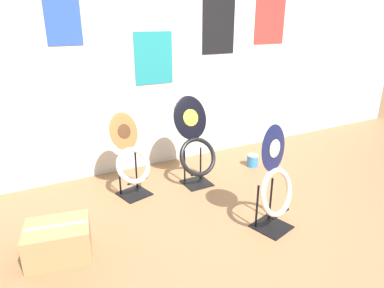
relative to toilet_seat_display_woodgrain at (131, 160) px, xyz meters
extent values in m
plane|color=#8E6642|center=(0.73, -1.47, -0.37)|extent=(14.00, 14.00, 0.00)
cube|color=silver|center=(0.73, 0.64, 0.93)|extent=(8.00, 0.06, 2.60)
cube|color=black|center=(1.35, 0.61, 1.22)|extent=(0.44, 0.01, 0.65)
cube|color=#284CAD|center=(-0.38, 0.61, 1.35)|extent=(0.33, 0.01, 0.59)
cube|color=teal|center=(0.52, 0.61, 0.89)|extent=(0.45, 0.01, 0.56)
cube|color=red|center=(2.12, 0.61, 1.25)|extent=(0.47, 0.01, 0.53)
cube|color=black|center=(0.00, -0.01, -0.36)|extent=(0.34, 0.34, 0.01)
cylinder|color=black|center=(-0.11, 0.05, -0.15)|extent=(0.02, 0.02, 0.42)
cylinder|color=black|center=(0.08, 0.10, -0.15)|extent=(0.02, 0.02, 0.42)
cylinder|color=black|center=(0.02, -0.09, -0.19)|extent=(0.22, 0.07, 0.02)
torus|color=silver|center=(0.01, -0.03, -0.04)|extent=(0.41, 0.30, 0.34)
ellipsoid|color=#936033|center=(-0.02, 0.10, 0.27)|extent=(0.33, 0.21, 0.36)
ellipsoid|color=#4C2D19|center=(-0.02, 0.09, 0.28)|extent=(0.15, 0.08, 0.14)
sphere|color=silver|center=(-0.09, 0.02, 0.10)|extent=(0.02, 0.02, 0.02)
sphere|color=silver|center=(0.07, 0.06, 0.10)|extent=(0.02, 0.02, 0.02)
cube|color=black|center=(0.68, -0.10, -0.36)|extent=(0.28, 0.28, 0.01)
cylinder|color=black|center=(0.58, -0.01, -0.18)|extent=(0.02, 0.02, 0.35)
cylinder|color=black|center=(0.77, -0.01, -0.18)|extent=(0.02, 0.02, 0.35)
cylinder|color=black|center=(0.68, -0.18, -0.21)|extent=(0.22, 0.02, 0.02)
torus|color=black|center=(0.68, -0.12, -0.05)|extent=(0.41, 0.24, 0.38)
ellipsoid|color=black|center=(0.67, 0.04, 0.33)|extent=(0.38, 0.18, 0.44)
ellipsoid|color=yellow|center=(0.67, 0.03, 0.33)|extent=(0.17, 0.07, 0.17)
sphere|color=silver|center=(0.57, -0.04, 0.11)|extent=(0.02, 0.02, 0.02)
sphere|color=silver|center=(0.78, -0.03, 0.11)|extent=(0.02, 0.02, 0.02)
cube|color=black|center=(0.84, -1.12, -0.36)|extent=(0.34, 0.34, 0.01)
cylinder|color=black|center=(0.72, -1.05, -0.16)|extent=(0.02, 0.02, 0.38)
cylinder|color=black|center=(0.91, -1.00, -0.16)|extent=(0.02, 0.02, 0.38)
cylinder|color=black|center=(0.86, -1.19, -0.20)|extent=(0.22, 0.08, 0.02)
torus|color=beige|center=(0.85, -1.14, -0.02)|extent=(0.43, 0.25, 0.40)
ellipsoid|color=#141942|center=(0.83, -1.07, 0.34)|extent=(0.32, 0.14, 0.39)
ellipsoid|color=beige|center=(0.83, -1.09, 0.34)|extent=(0.14, 0.06, 0.15)
sphere|color=silver|center=(0.75, -1.11, 0.15)|extent=(0.02, 0.02, 0.02)
sphere|color=silver|center=(0.92, -1.07, 0.15)|extent=(0.02, 0.02, 0.02)
cylinder|color=teal|center=(1.49, -0.01, -0.30)|extent=(0.13, 0.13, 0.14)
torus|color=silver|center=(1.49, -0.01, -0.23)|extent=(0.14, 0.14, 0.01)
cylinder|color=#B2B2B7|center=(1.49, -0.01, -0.22)|extent=(0.12, 0.12, 0.00)
cube|color=#A37F51|center=(-0.80, -0.65, -0.24)|extent=(0.52, 0.44, 0.25)
cube|color=#B7AD89|center=(-0.80, -0.65, -0.11)|extent=(0.44, 0.12, 0.00)
camera|label=1|loc=(-0.93, -2.98, 1.31)|focal=32.00mm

